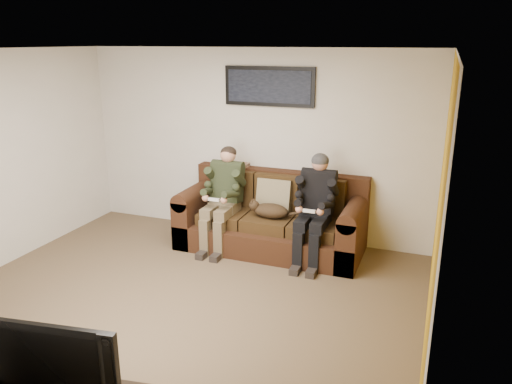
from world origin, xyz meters
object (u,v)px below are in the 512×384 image
at_px(person_right, 315,202).
at_px(cat, 269,210).
at_px(person_left, 224,192).
at_px(framed_poster, 269,86).
at_px(sofa, 273,220).
at_px(television, 55,355).

relative_size(person_right, cat, 2.05).
height_order(person_left, person_right, person_right).
bearing_deg(person_right, framed_poster, 144.76).
height_order(cat, framed_poster, framed_poster).
bearing_deg(person_left, sofa, 18.04).
bearing_deg(cat, sofa, 96.51).
relative_size(person_right, television, 1.33).
height_order(sofa, person_left, person_left).
bearing_deg(television, person_left, 88.00).
height_order(person_left, television, person_left).
relative_size(framed_poster, television, 1.24).
relative_size(sofa, television, 2.40).
height_order(person_right, framed_poster, framed_poster).
height_order(sofa, television, television).
bearing_deg(person_right, cat, -179.43).
distance_m(person_left, television, 3.61).
distance_m(sofa, person_left, 0.76).
distance_m(framed_poster, television, 4.39).
height_order(person_left, cat, person_left).
bearing_deg(person_left, cat, -0.49).
bearing_deg(television, framed_poster, 81.27).
relative_size(person_left, cat, 2.03).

